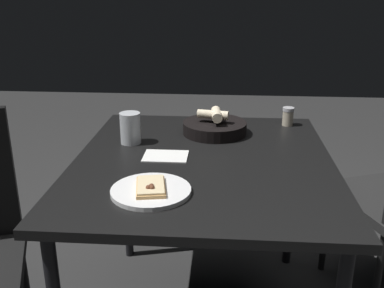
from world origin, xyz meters
name	(u,v)px	position (x,y,z in m)	size (l,w,h in m)	color
dining_table	(203,175)	(0.00, 0.00, 0.67)	(0.92, 1.06, 0.74)	black
pizza_plate	(151,190)	(-0.14, -0.29, 0.75)	(0.24, 0.24, 0.04)	white
bread_basket	(215,127)	(0.03, 0.28, 0.77)	(0.26, 0.26, 0.11)	black
beer_glass	(130,129)	(-0.29, 0.15, 0.79)	(0.08, 0.08, 0.12)	silver
pepper_shaker	(288,117)	(0.35, 0.42, 0.77)	(0.05, 0.05, 0.08)	#BFB299
napkin	(166,156)	(-0.14, 0.01, 0.74)	(0.16, 0.12, 0.00)	white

